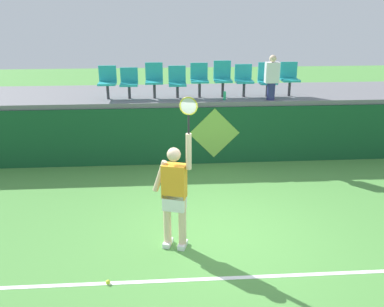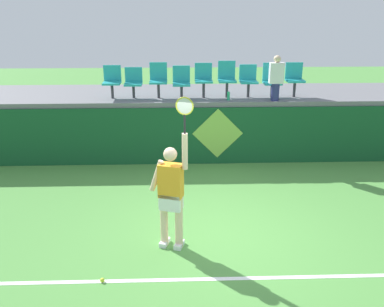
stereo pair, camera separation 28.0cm
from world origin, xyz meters
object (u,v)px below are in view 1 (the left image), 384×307
object	(u,v)px
stadium_chair_1	(129,82)
stadium_chair_5	(223,77)
stadium_chair_6	(244,79)
stadium_chair_7	(267,78)
stadium_chair_2	(154,79)
tennis_player	(175,192)
water_bottle	(225,96)
stadium_chair_8	(289,77)
spectator_0	(272,77)
stadium_chair_0	(107,80)
tennis_ball	(108,282)
stadium_chair_3	(177,81)
stadium_chair_4	(200,78)

from	to	relation	value
stadium_chair_1	stadium_chair_5	distance (m)	2.38
stadium_chair_6	stadium_chair_5	bearing A→B (deg)	179.31
stadium_chair_6	stadium_chair_7	bearing A→B (deg)	0.87
stadium_chair_2	stadium_chair_7	xyz separation A→B (m)	(2.90, 0.00, -0.03)
tennis_player	water_bottle	distance (m)	4.39
stadium_chair_7	stadium_chair_8	distance (m)	0.58
spectator_0	stadium_chair_8	bearing A→B (deg)	38.18
stadium_chair_0	stadium_chair_7	size ratio (longest dim) A/B	0.95
tennis_ball	water_bottle	distance (m)	5.84
tennis_player	water_bottle	world-z (taller)	tennis_player
stadium_chair_6	stadium_chair_7	xyz separation A→B (m)	(0.61, 0.01, -0.01)
tennis_player	stadium_chair_7	world-z (taller)	tennis_player
tennis_ball	water_bottle	size ratio (longest dim) A/B	0.31
stadium_chair_3	spectator_0	xyz separation A→B (m)	(2.32, -0.46, 0.15)
stadium_chair_3	stadium_chair_5	size ratio (longest dim) A/B	0.87
stadium_chair_4	stadium_chair_7	world-z (taller)	stadium_chair_4
stadium_chair_1	stadium_chair_3	distance (m)	1.22
stadium_chair_0	stadium_chair_6	world-z (taller)	stadium_chair_6
stadium_chair_6	stadium_chair_3	bearing A→B (deg)	179.85
stadium_chair_2	stadium_chair_8	world-z (taller)	stadium_chair_2
stadium_chair_8	spectator_0	size ratio (longest dim) A/B	0.77
tennis_ball	stadium_chair_6	distance (m)	6.52
tennis_player	stadium_chair_1	size ratio (longest dim) A/B	3.43
stadium_chair_5	stadium_chair_8	size ratio (longest dim) A/B	1.06
stadium_chair_2	stadium_chair_8	size ratio (longest dim) A/B	1.02
stadium_chair_2	stadium_chair_3	size ratio (longest dim) A/B	1.11
stadium_chair_8	stadium_chair_5	bearing A→B (deg)	179.85
stadium_chair_5	water_bottle	bearing A→B (deg)	-89.33
stadium_chair_3	spectator_0	size ratio (longest dim) A/B	0.71
stadium_chair_7	tennis_player	bearing A→B (deg)	-119.36
stadium_chair_2	stadium_chair_6	distance (m)	2.29
water_bottle	stadium_chair_5	bearing A→B (deg)	90.67
stadium_chair_4	stadium_chair_8	distance (m)	2.33
stadium_chair_5	stadium_chair_8	world-z (taller)	stadium_chair_5
stadium_chair_7	stadium_chair_1	bearing A→B (deg)	-179.83
tennis_player	stadium_chair_2	bearing A→B (deg)	94.57
stadium_chair_8	tennis_ball	bearing A→B (deg)	-127.22
stadium_chair_5	tennis_player	bearing A→B (deg)	-107.04
water_bottle	stadium_chair_1	xyz separation A→B (m)	(-2.38, 0.39, 0.31)
stadium_chair_4	stadium_chair_5	world-z (taller)	stadium_chair_5
stadium_chair_1	stadium_chair_2	size ratio (longest dim) A/B	0.86
water_bottle	stadium_chair_8	xyz separation A→B (m)	(1.74, 0.40, 0.38)
stadium_chair_5	tennis_ball	bearing A→B (deg)	-113.77
stadium_chair_2	stadium_chair_7	size ratio (longest dim) A/B	1.03
tennis_player	stadium_chair_8	bearing A→B (deg)	55.29
tennis_ball	stadium_chair_1	size ratio (longest dim) A/B	0.09
stadium_chair_7	stadium_chair_0	bearing A→B (deg)	-179.89
stadium_chair_3	stadium_chair_7	size ratio (longest dim) A/B	0.93
tennis_ball	stadium_chair_5	bearing A→B (deg)	66.23
water_bottle	spectator_0	distance (m)	1.24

